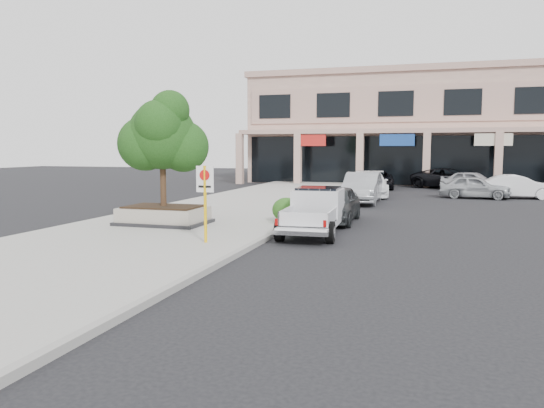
# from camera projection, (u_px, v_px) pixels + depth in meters

# --- Properties ---
(ground) EXTENTS (120.00, 120.00, 0.00)m
(ground) POSITION_uv_depth(u_px,v_px,m) (302.00, 252.00, 15.23)
(ground) COLOR black
(ground) RESTS_ON ground
(sidewalk) EXTENTS (8.00, 52.00, 0.15)m
(sidewalk) POSITION_uv_depth(u_px,v_px,m) (210.00, 216.00, 22.53)
(sidewalk) COLOR gray
(sidewalk) RESTS_ON ground
(curb) EXTENTS (0.20, 52.00, 0.15)m
(curb) POSITION_uv_depth(u_px,v_px,m) (300.00, 220.00, 21.38)
(curb) COLOR gray
(curb) RESTS_ON ground
(strip_mall) EXTENTS (40.55, 12.43, 9.50)m
(strip_mall) POSITION_uv_depth(u_px,v_px,m) (490.00, 127.00, 44.67)
(strip_mall) COLOR tan
(strip_mall) RESTS_ON ground
(planter) EXTENTS (3.20, 2.20, 0.68)m
(planter) POSITION_uv_depth(u_px,v_px,m) (164.00, 215.00, 19.77)
(planter) COLOR black
(planter) RESTS_ON sidewalk
(planter_tree) EXTENTS (2.90, 2.55, 4.00)m
(planter_tree) POSITION_uv_depth(u_px,v_px,m) (167.00, 136.00, 19.57)
(planter_tree) COLOR black
(planter_tree) RESTS_ON planter
(no_parking_sign) EXTENTS (0.55, 0.09, 2.30)m
(no_parking_sign) POSITION_uv_depth(u_px,v_px,m) (205.00, 193.00, 15.73)
(no_parking_sign) COLOR yellow
(no_parking_sign) RESTS_ON sidewalk
(hedge) EXTENTS (1.10, 0.99, 0.93)m
(hedge) POSITION_uv_depth(u_px,v_px,m) (286.00, 210.00, 20.28)
(hedge) COLOR #1B4012
(hedge) RESTS_ON sidewalk
(pickup_truck) EXTENTS (2.09, 5.10, 1.58)m
(pickup_truck) POSITION_uv_depth(u_px,v_px,m) (314.00, 212.00, 18.25)
(pickup_truck) COLOR silver
(pickup_truck) RESTS_ON ground
(curb_car_a) EXTENTS (1.80, 4.36, 1.48)m
(curb_car_a) POSITION_uv_depth(u_px,v_px,m) (335.00, 204.00, 21.27)
(curb_car_a) COLOR #282B2D
(curb_car_a) RESTS_ON ground
(curb_car_b) EXTENTS (1.81, 5.05, 1.66)m
(curb_car_b) POSITION_uv_depth(u_px,v_px,m) (362.00, 188.00, 28.72)
(curb_car_b) COLOR #A4A6AC
(curb_car_b) RESTS_ON ground
(curb_car_c) EXTENTS (2.82, 5.54, 1.54)m
(curb_car_c) POSITION_uv_depth(u_px,v_px,m) (370.00, 184.00, 32.77)
(curb_car_c) COLOR white
(curb_car_c) RESTS_ON ground
(curb_car_d) EXTENTS (2.65, 4.97, 1.33)m
(curb_car_d) POSITION_uv_depth(u_px,v_px,m) (378.00, 180.00, 38.80)
(curb_car_d) COLOR black
(curb_car_d) RESTS_ON ground
(lot_car_a) EXTENTS (4.16, 2.05, 1.36)m
(lot_car_a) POSITION_uv_depth(u_px,v_px,m) (475.00, 187.00, 31.36)
(lot_car_a) COLOR #A4A8AC
(lot_car_a) RESTS_ON ground
(lot_car_b) EXTENTS (4.32, 1.71, 1.40)m
(lot_car_b) POSITION_uv_depth(u_px,v_px,m) (517.00, 187.00, 31.34)
(lot_car_b) COLOR silver
(lot_car_b) RESTS_ON ground
(lot_car_d) EXTENTS (5.98, 4.42, 1.51)m
(lot_car_d) POSITION_uv_depth(u_px,v_px,m) (449.00, 178.00, 39.05)
(lot_car_d) COLOR black
(lot_car_d) RESTS_ON ground
(lot_car_e) EXTENTS (4.53, 3.17, 1.43)m
(lot_car_e) POSITION_uv_depth(u_px,v_px,m) (473.00, 181.00, 36.11)
(lot_car_e) COLOR #A9ABB1
(lot_car_e) RESTS_ON ground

